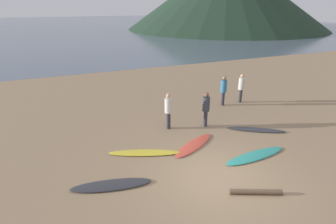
{
  "coord_description": "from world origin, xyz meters",
  "views": [
    {
      "loc": [
        -4.36,
        -6.19,
        5.27
      ],
      "look_at": [
        0.19,
        4.51,
        0.6
      ],
      "focal_mm": 29.22,
      "sensor_mm": 36.0,
      "label": 1
    }
  ],
  "objects_px": {
    "surfboard_3": "(255,156)",
    "person_1": "(241,86)",
    "surfboard_2": "(194,145)",
    "person_3": "(206,107)",
    "driftwood_log": "(256,192)",
    "surfboard_0": "(111,185)",
    "surfboard_4": "(256,130)",
    "person_0": "(168,108)",
    "person_2": "(224,88)",
    "surfboard_1": "(145,153)"
  },
  "relations": [
    {
      "from": "surfboard_3",
      "to": "person_3",
      "type": "relative_size",
      "value": 1.66
    },
    {
      "from": "person_2",
      "to": "surfboard_2",
      "type": "bearing_deg",
      "value": 129.44
    },
    {
      "from": "surfboard_1",
      "to": "person_2",
      "type": "bearing_deg",
      "value": 52.12
    },
    {
      "from": "surfboard_3",
      "to": "person_1",
      "type": "bearing_deg",
      "value": 54.14
    },
    {
      "from": "surfboard_4",
      "to": "person_2",
      "type": "xyz_separation_m",
      "value": [
        0.43,
        3.31,
        0.93
      ]
    },
    {
      "from": "surfboard_0",
      "to": "surfboard_4",
      "type": "xyz_separation_m",
      "value": [
        6.75,
        1.43,
        -0.0
      ]
    },
    {
      "from": "person_0",
      "to": "person_1",
      "type": "relative_size",
      "value": 1.01
    },
    {
      "from": "surfboard_3",
      "to": "person_3",
      "type": "distance_m",
      "value": 3.2
    },
    {
      "from": "surfboard_0",
      "to": "surfboard_3",
      "type": "distance_m",
      "value": 5.27
    },
    {
      "from": "surfboard_0",
      "to": "person_2",
      "type": "distance_m",
      "value": 8.66
    },
    {
      "from": "surfboard_2",
      "to": "person_1",
      "type": "bearing_deg",
      "value": 6.32
    },
    {
      "from": "surfboard_2",
      "to": "person_2",
      "type": "height_order",
      "value": "person_2"
    },
    {
      "from": "surfboard_1",
      "to": "person_3",
      "type": "bearing_deg",
      "value": 42.55
    },
    {
      "from": "surfboard_2",
      "to": "person_2",
      "type": "bearing_deg",
      "value": 14.07
    },
    {
      "from": "surfboard_0",
      "to": "person_3",
      "type": "distance_m",
      "value": 5.68
    },
    {
      "from": "person_2",
      "to": "surfboard_4",
      "type": "bearing_deg",
      "value": 168.31
    },
    {
      "from": "surfboard_1",
      "to": "surfboard_3",
      "type": "distance_m",
      "value": 4.1
    },
    {
      "from": "surfboard_0",
      "to": "person_1",
      "type": "bearing_deg",
      "value": 41.83
    },
    {
      "from": "surfboard_1",
      "to": "surfboard_2",
      "type": "xyz_separation_m",
      "value": [
        1.99,
        -0.17,
        -0.01
      ]
    },
    {
      "from": "surfboard_0",
      "to": "surfboard_2",
      "type": "xyz_separation_m",
      "value": [
        3.56,
        1.28,
        -0.01
      ]
    },
    {
      "from": "person_0",
      "to": "person_2",
      "type": "height_order",
      "value": "person_0"
    },
    {
      "from": "surfboard_1",
      "to": "surfboard_2",
      "type": "distance_m",
      "value": 2.0
    },
    {
      "from": "surfboard_2",
      "to": "person_1",
      "type": "xyz_separation_m",
      "value": [
        4.81,
        3.5,
        0.93
      ]
    },
    {
      "from": "surfboard_1",
      "to": "person_1",
      "type": "distance_m",
      "value": 7.63
    },
    {
      "from": "surfboard_4",
      "to": "person_0",
      "type": "distance_m",
      "value": 4.0
    },
    {
      "from": "surfboard_0",
      "to": "driftwood_log",
      "type": "xyz_separation_m",
      "value": [
        3.85,
        -2.04,
        0.04
      ]
    },
    {
      "from": "surfboard_3",
      "to": "person_0",
      "type": "relative_size",
      "value": 1.62
    },
    {
      "from": "person_3",
      "to": "driftwood_log",
      "type": "bearing_deg",
      "value": -35.33
    },
    {
      "from": "surfboard_3",
      "to": "person_2",
      "type": "height_order",
      "value": "person_2"
    },
    {
      "from": "surfboard_3",
      "to": "person_2",
      "type": "relative_size",
      "value": 1.63
    },
    {
      "from": "surfboard_1",
      "to": "person_3",
      "type": "height_order",
      "value": "person_3"
    },
    {
      "from": "person_2",
      "to": "person_3",
      "type": "distance_m",
      "value": 3.05
    },
    {
      "from": "person_0",
      "to": "driftwood_log",
      "type": "relative_size",
      "value": 1.07
    },
    {
      "from": "surfboard_1",
      "to": "surfboard_4",
      "type": "height_order",
      "value": "surfboard_1"
    },
    {
      "from": "surfboard_0",
      "to": "person_0",
      "type": "height_order",
      "value": "person_0"
    },
    {
      "from": "person_2",
      "to": "driftwood_log",
      "type": "distance_m",
      "value": 7.61
    },
    {
      "from": "surfboard_1",
      "to": "surfboard_0",
      "type": "bearing_deg",
      "value": -115.6
    },
    {
      "from": "driftwood_log",
      "to": "person_3",
      "type": "bearing_deg",
      "value": 77.52
    },
    {
      "from": "driftwood_log",
      "to": "surfboard_4",
      "type": "bearing_deg",
      "value": 50.07
    },
    {
      "from": "surfboard_3",
      "to": "surfboard_4",
      "type": "height_order",
      "value": "surfboard_4"
    },
    {
      "from": "surfboard_2",
      "to": "person_0",
      "type": "height_order",
      "value": "person_0"
    },
    {
      "from": "driftwood_log",
      "to": "surfboard_2",
      "type": "bearing_deg",
      "value": 94.91
    },
    {
      "from": "surfboard_2",
      "to": "person_1",
      "type": "distance_m",
      "value": 6.02
    },
    {
      "from": "person_2",
      "to": "surfboard_1",
      "type": "bearing_deg",
      "value": 116.09
    },
    {
      "from": "surfboard_0",
      "to": "person_2",
      "type": "bearing_deg",
      "value": 45.58
    },
    {
      "from": "surfboard_1",
      "to": "person_1",
      "type": "relative_size",
      "value": 1.66
    },
    {
      "from": "person_1",
      "to": "driftwood_log",
      "type": "distance_m",
      "value": 8.23
    },
    {
      "from": "person_1",
      "to": "surfboard_3",
      "type": "bearing_deg",
      "value": 154.66
    },
    {
      "from": "person_1",
      "to": "driftwood_log",
      "type": "height_order",
      "value": "person_1"
    },
    {
      "from": "surfboard_4",
      "to": "person_3",
      "type": "bearing_deg",
      "value": 177.98
    }
  ]
}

